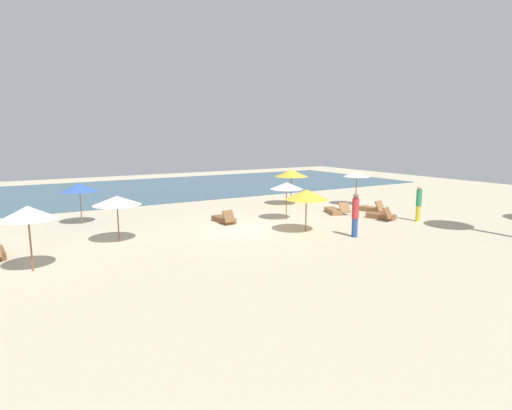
# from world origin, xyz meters

# --- Properties ---
(ground_plane) EXTENTS (60.00, 60.00, 0.00)m
(ground_plane) POSITION_xyz_m (0.00, 0.00, 0.00)
(ground_plane) COLOR beige
(ocean_water) EXTENTS (48.00, 16.00, 0.06)m
(ocean_water) POSITION_xyz_m (0.00, 17.00, 0.03)
(ocean_water) COLOR #3D6075
(ocean_water) RESTS_ON ground_plane
(umbrella_0) EXTENTS (1.80, 1.80, 2.06)m
(umbrella_0) POSITION_xyz_m (-6.32, 5.16, 1.87)
(umbrella_0) COLOR olive
(umbrella_0) RESTS_ON ground_plane
(umbrella_2) EXTENTS (1.71, 1.71, 2.25)m
(umbrella_2) POSITION_xyz_m (9.78, 2.22, 2.04)
(umbrella_2) COLOR olive
(umbrella_2) RESTS_ON ground_plane
(umbrella_3) EXTENTS (2.00, 2.00, 1.97)m
(umbrella_3) POSITION_xyz_m (-5.52, 0.52, 1.78)
(umbrella_3) COLOR brown
(umbrella_3) RESTS_ON ground_plane
(umbrella_4) EXTENTS (1.75, 1.75, 2.01)m
(umbrella_4) POSITION_xyz_m (3.26, 0.71, 1.83)
(umbrella_4) COLOR brown
(umbrella_4) RESTS_ON ground_plane
(umbrella_5) EXTENTS (2.10, 2.10, 2.30)m
(umbrella_5) POSITION_xyz_m (6.24, 4.42, 2.07)
(umbrella_5) COLOR brown
(umbrella_5) RESTS_ON ground_plane
(umbrella_6) EXTENTS (2.01, 2.01, 2.01)m
(umbrella_6) POSITION_xyz_m (2.40, -2.10, 1.77)
(umbrella_6) COLOR brown
(umbrella_6) RESTS_ON ground_plane
(umbrella_7) EXTENTS (1.75, 1.75, 2.21)m
(umbrella_7) POSITION_xyz_m (-8.88, -1.93, 1.98)
(umbrella_7) COLOR brown
(umbrella_7) RESTS_ON ground_plane
(lounger_0) EXTENTS (1.07, 1.74, 0.74)m
(lounger_0) POSITION_xyz_m (7.76, -1.80, 0.17)
(lounger_0) COLOR brown
(lounger_0) RESTS_ON ground_plane
(lounger_2) EXTENTS (0.80, 1.69, 0.75)m
(lounger_2) POSITION_xyz_m (8.94, -0.04, 0.17)
(lounger_2) COLOR olive
(lounger_2) RESTS_ON ground_plane
(lounger_3) EXTENTS (1.17, 1.79, 0.68)m
(lounger_3) POSITION_xyz_m (6.66, 0.73, 0.17)
(lounger_3) COLOR olive
(lounger_3) RESTS_ON ground_plane
(lounger_4) EXTENTS (0.75, 1.69, 0.74)m
(lounger_4) POSITION_xyz_m (0.06, 1.73, 0.17)
(lounger_4) COLOR brown
(lounger_4) RESTS_ON ground_plane
(person_0) EXTENTS (0.36, 0.36, 1.91)m
(person_0) POSITION_xyz_m (8.94, -3.19, 1.00)
(person_0) COLOR yellow
(person_0) RESTS_ON ground_plane
(person_1) EXTENTS (0.43, 0.43, 1.95)m
(person_1) POSITION_xyz_m (3.67, -3.98, 1.01)
(person_1) COLOR #2D4C8C
(person_1) RESTS_ON ground_plane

